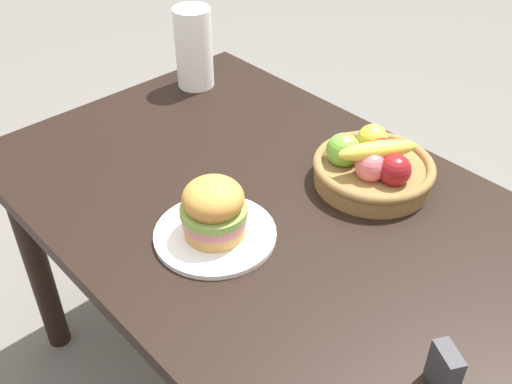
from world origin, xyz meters
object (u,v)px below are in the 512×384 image
sandwich (215,209)px  napkin_holder (444,370)px  paper_towel_roll (194,48)px  fruit_basket (373,166)px  plate (216,235)px

sandwich → napkin_holder: (0.54, 0.04, -0.03)m
paper_towel_roll → fruit_basket: bearing=-0.0°
plate → paper_towel_roll: paper_towel_roll is taller
fruit_basket → napkin_holder: 0.57m
plate → sandwich: (0.00, 0.00, 0.07)m
paper_towel_roll → plate: bearing=-34.6°
plate → paper_towel_roll: bearing=145.4°
paper_towel_roll → napkin_holder: bearing=-17.9°
sandwich → plate: bearing=0.0°
paper_towel_roll → sandwich: bearing=-34.6°
sandwich → fruit_basket: sandwich is taller
plate → fruit_basket: 0.41m
fruit_basket → paper_towel_roll: 0.69m
fruit_basket → sandwich: bearing=-104.0°
fruit_basket → plate: bearing=-104.0°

